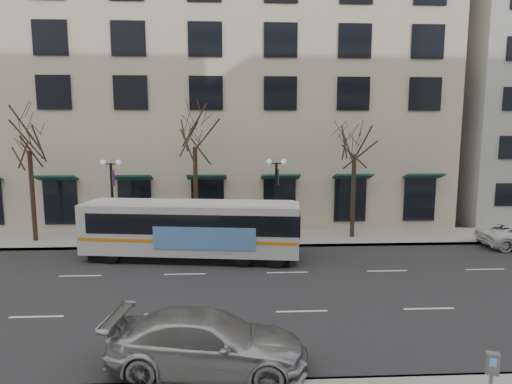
{
  "coord_description": "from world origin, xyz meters",
  "views": [
    {
      "loc": [
        2.46,
        -17.86,
        6.84
      ],
      "look_at": [
        3.47,
        2.43,
        4.0
      ],
      "focal_mm": 30.0,
      "sensor_mm": 36.0,
      "label": 1
    }
  ],
  "objects": [
    {
      "name": "ground",
      "position": [
        0.0,
        0.0,
        0.0
      ],
      "size": [
        160.0,
        160.0,
        0.0
      ],
      "primitive_type": "plane",
      "color": "black",
      "rests_on": "ground"
    },
    {
      "name": "sidewalk_far",
      "position": [
        5.0,
        9.0,
        0.07
      ],
      "size": [
        80.0,
        4.0,
        0.15
      ],
      "primitive_type": "cube",
      "color": "gray",
      "rests_on": "ground"
    },
    {
      "name": "building_hotel",
      "position": [
        -2.0,
        21.0,
        12.0
      ],
      "size": [
        40.0,
        20.0,
        24.0
      ],
      "primitive_type": "cube",
      "color": "#BBAD8F",
      "rests_on": "ground"
    },
    {
      "name": "tree_far_left",
      "position": [
        -10.0,
        8.8,
        6.7
      ],
      "size": [
        3.6,
        3.6,
        8.34
      ],
      "color": "black",
      "rests_on": "ground"
    },
    {
      "name": "tree_far_mid",
      "position": [
        0.0,
        8.8,
        6.91
      ],
      "size": [
        3.6,
        3.6,
        8.55
      ],
      "color": "black",
      "rests_on": "ground"
    },
    {
      "name": "tree_far_right",
      "position": [
        10.0,
        8.8,
        6.42
      ],
      "size": [
        3.6,
        3.6,
        8.06
      ],
      "color": "black",
      "rests_on": "ground"
    },
    {
      "name": "lamp_post_left",
      "position": [
        -4.99,
        8.2,
        2.94
      ],
      "size": [
        1.22,
        0.45,
        5.21
      ],
      "color": "black",
      "rests_on": "ground"
    },
    {
      "name": "lamp_post_right",
      "position": [
        5.01,
        8.2,
        2.94
      ],
      "size": [
        1.22,
        0.45,
        5.21
      ],
      "color": "black",
      "rests_on": "ground"
    },
    {
      "name": "city_bus",
      "position": [
        0.16,
        4.78,
        1.72
      ],
      "size": [
        11.85,
        4.02,
        3.15
      ],
      "rotation": [
        0.0,
        0.0,
        -0.13
      ],
      "color": "silver",
      "rests_on": "ground"
    },
    {
      "name": "silver_car",
      "position": [
        1.65,
        -6.2,
        0.84
      ],
      "size": [
        6.03,
        3.08,
        1.68
      ],
      "primitive_type": "imported",
      "rotation": [
        0.0,
        0.0,
        1.44
      ],
      "color": "#9D9FA4",
      "rests_on": "ground"
    },
    {
      "name": "pay_station",
      "position": [
        8.68,
        -8.46,
        1.17
      ],
      "size": [
        0.35,
        0.29,
        1.4
      ],
      "rotation": [
        0.0,
        0.0,
        -0.37
      ],
      "color": "slate",
      "rests_on": "sidewalk_near"
    }
  ]
}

